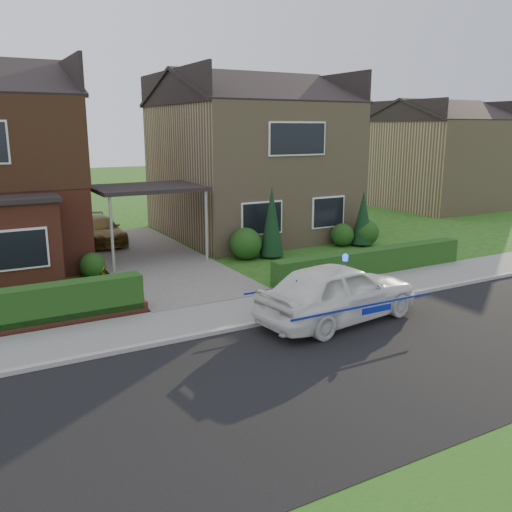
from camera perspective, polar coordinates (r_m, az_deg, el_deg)
ground at (r=11.17m, az=7.19°, el=-12.36°), size 120.00×120.00×0.00m
road at (r=11.17m, az=7.19°, el=-12.36°), size 60.00×6.00×0.02m
kerb at (r=13.52m, az=-0.47°, el=-7.29°), size 60.00×0.16×0.12m
sidewalk at (r=14.40m, az=-2.47°, el=-6.02°), size 60.00×2.00×0.10m
driveway at (r=20.56m, az=-11.10°, el=-0.28°), size 3.80×12.00×0.12m
house_right at (r=25.06m, az=-0.77°, el=10.72°), size 7.50×8.06×7.25m
carport_link at (r=20.08m, az=-11.39°, el=6.91°), size 3.80×3.00×2.77m
hedge_right at (r=18.53m, az=12.01°, el=-2.02°), size 7.50×0.55×0.80m
shrub_left_mid at (r=17.98m, az=-21.66°, el=-0.99°), size 1.32×1.32×1.32m
shrub_left_near at (r=18.57m, az=-16.84°, el=-0.94°), size 0.84×0.84×0.84m
shrub_right_near at (r=20.21m, az=-1.09°, el=1.30°), size 1.20×1.20×1.20m
shrub_right_mid at (r=22.78m, az=9.08°, el=2.21°), size 0.96×0.96×0.96m
shrub_right_far at (r=23.16m, az=11.50°, el=2.45°), size 1.08×1.08×1.08m
conifer_a at (r=20.38m, az=1.66°, el=3.41°), size 0.90×0.90×2.60m
conifer_b at (r=22.94m, az=11.18°, el=3.78°), size 0.90×0.90×2.20m
neighbour_right at (r=35.52m, az=18.49°, el=9.12°), size 6.50×7.00×5.20m
police_car at (r=13.89m, az=8.64°, el=-3.79°), size 4.13×4.69×1.70m
driveway_car at (r=23.50m, az=-16.14°, el=2.64°), size 1.66×3.79×1.08m
potted_plant_b at (r=17.06m, az=-16.00°, el=-2.31°), size 0.52×0.52×0.74m
potted_plant_c at (r=15.04m, az=-19.85°, el=-4.48°), size 0.64×0.64×0.85m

